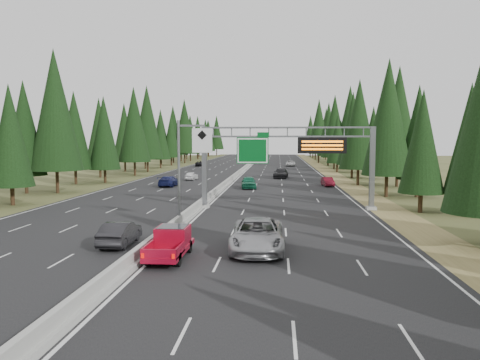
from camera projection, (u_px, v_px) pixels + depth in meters
name	position (u px, v px, depth m)	size (l,w,h in m)	color
road	(239.00, 175.00, 90.02)	(32.00, 260.00, 0.08)	black
shoulder_right	(333.00, 175.00, 88.57)	(3.60, 260.00, 0.06)	olive
shoulder_left	(149.00, 174.00, 91.47)	(3.60, 260.00, 0.06)	#3A4420
median_barrier	(239.00, 173.00, 89.99)	(0.70, 260.00, 0.85)	gray
sign_gantry	(294.00, 154.00, 44.05)	(16.75, 0.98, 7.80)	slate
hov_sign_pole	(186.00, 165.00, 34.92)	(2.80, 0.50, 8.00)	slate
tree_row_right	(360.00, 126.00, 83.82)	(12.01, 243.12, 18.98)	black
tree_row_left	(125.00, 129.00, 89.37)	(11.80, 244.12, 18.60)	black
silver_minivan	(257.00, 235.00, 27.59)	(3.09, 6.69, 1.86)	#9C9CA0
red_pickup	(171.00, 240.00, 26.12)	(1.83, 5.12, 1.67)	black
car_ahead_green	(249.00, 182.00, 63.69)	(1.95, 4.84, 1.65)	#166242
car_ahead_dkred	(328.00, 182.00, 66.65)	(1.36, 3.89, 1.28)	maroon
car_ahead_dkgrey	(281.00, 173.00, 81.26)	(2.31, 5.67, 1.65)	black
car_ahead_white	(291.00, 163.00, 118.75)	(2.32, 5.03, 1.40)	white
car_ahead_far	(258.00, 160.00, 137.67)	(1.80, 4.47, 1.52)	black
car_onc_near	(120.00, 233.00, 29.08)	(1.58, 4.52, 1.49)	black
car_onc_blue	(169.00, 181.00, 66.40)	(2.11, 5.18, 1.50)	#161B4D
car_onc_white	(191.00, 176.00, 77.24)	(1.59, 3.95, 1.34)	white
car_onc_far	(201.00, 163.00, 118.76)	(2.31, 5.01, 1.39)	black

